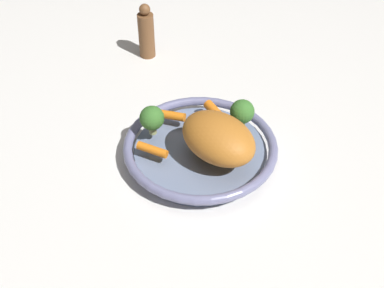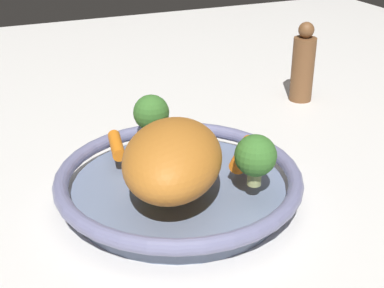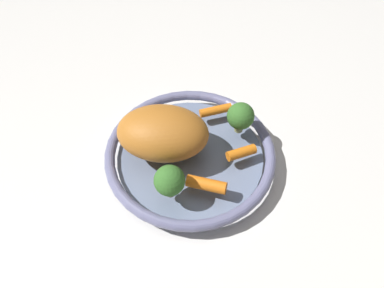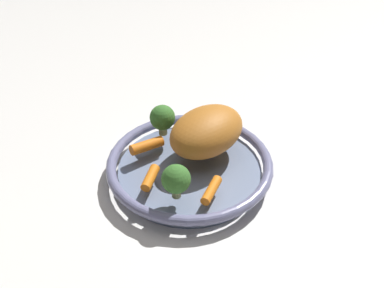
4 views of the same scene
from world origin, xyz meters
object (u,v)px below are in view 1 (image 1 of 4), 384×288
Objects in this scene: broccoli_floret_large at (242,112)px; baby_carrot_back at (216,113)px; baby_carrot_left at (152,150)px; baby_carrot_center at (173,116)px; serving_bowl at (200,149)px; broccoli_floret_edge at (152,119)px; roast_chicken_piece at (218,138)px; pepper_mill at (146,33)px.

baby_carrot_back is at bearing 164.45° from broccoli_floret_large.
baby_carrot_center is at bearing 86.33° from baby_carrot_left.
serving_bowl is 0.12m from broccoli_floret_edge.
roast_chicken_piece is at bearing -106.35° from broccoli_floret_large.
broccoli_floret_large is (0.03, 0.10, -0.00)m from roast_chicken_piece.
broccoli_floret_edge is at bearing -157.11° from broccoli_floret_large.
baby_carrot_center is 0.84× the size of broccoli_floret_large.
broccoli_floret_large is (0.06, -0.02, 0.03)m from baby_carrot_back.
broccoli_floret_large is (0.17, 0.07, -0.00)m from broccoli_floret_edge.
broccoli_floret_edge reaches higher than baby_carrot_center.
baby_carrot_center is 0.07m from broccoli_floret_edge.
baby_carrot_left reaches higher than serving_bowl.
roast_chicken_piece reaches higher than broccoli_floret_large.
baby_carrot_back is (0.09, 0.03, 0.00)m from baby_carrot_center.
broccoli_floret_edge is 1.00× the size of broccoli_floret_large.
roast_chicken_piece is 3.00× the size of baby_carrot_center.
broccoli_floret_edge is at bearing -68.36° from pepper_mill.
pepper_mill is (-0.14, 0.35, -0.01)m from broccoli_floret_edge.
baby_carrot_left is at bearing -93.67° from baby_carrot_center.
broccoli_floret_edge is (-0.11, -0.09, 0.03)m from baby_carrot_back.
pepper_mill is at bearing 111.64° from broccoli_floret_edge.
baby_carrot_left is 0.43m from pepper_mill.
broccoli_floret_edge and broccoli_floret_large have the same top height.
serving_bowl is at bearing 34.82° from baby_carrot_left.
serving_bowl is 4.71× the size of baby_carrot_back.
broccoli_floret_large is at bearing 40.18° from baby_carrot_left.
broccoli_floret_large is at bearing 6.50° from baby_carrot_center.
broccoli_floret_large reaches higher than baby_carrot_left.
pepper_mill is (-0.16, 0.40, 0.02)m from baby_carrot_left.
roast_chicken_piece is 0.47m from pepper_mill.
serving_bowl is at bearing 0.85° from broccoli_floret_edge.
broccoli_floret_large is (0.07, 0.07, 0.06)m from serving_bowl.
baby_carrot_center is at bearing 64.68° from broccoli_floret_edge.
baby_carrot_left is at bearing -68.73° from pepper_mill.
broccoli_floret_edge is at bearing 171.30° from roast_chicken_piece.
baby_carrot_back is (-0.03, 0.11, -0.03)m from roast_chicken_piece.
baby_carrot_back is at bearing 20.67° from baby_carrot_center.
serving_bowl is 4.90× the size of broccoli_floret_large.
baby_carrot_center is (0.01, 0.11, 0.00)m from baby_carrot_left.
pepper_mill is at bearing 119.51° from baby_carrot_center.
roast_chicken_piece reaches higher than broccoli_floret_edge.
baby_carrot_left is 0.98× the size of broccoli_floret_edge.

